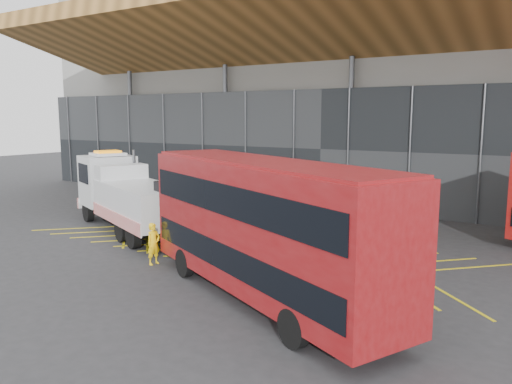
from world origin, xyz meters
The scene contains 6 objects.
ground_plane centered at (0.00, 0.00, 0.00)m, with size 120.00×120.00×0.00m, color #2B2C2E.
road_markings centered at (3.20, 0.00, 0.01)m, with size 23.16×7.16×0.01m.
construction_building centered at (1.92, 18.40, 8.98)m, with size 55.00×23.97×18.00m.
recovery_truck centered at (-3.91, -0.62, 1.97)m, with size 11.83×6.85×4.26m.
bus_towed centered at (7.80, -5.74, 2.65)m, with size 11.69×7.53×4.77m.
worker centered at (1.75, -4.61, 0.89)m, with size 0.65×0.42×1.77m, color yellow.
Camera 1 is at (16.22, -19.57, 6.17)m, focal length 35.00 mm.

